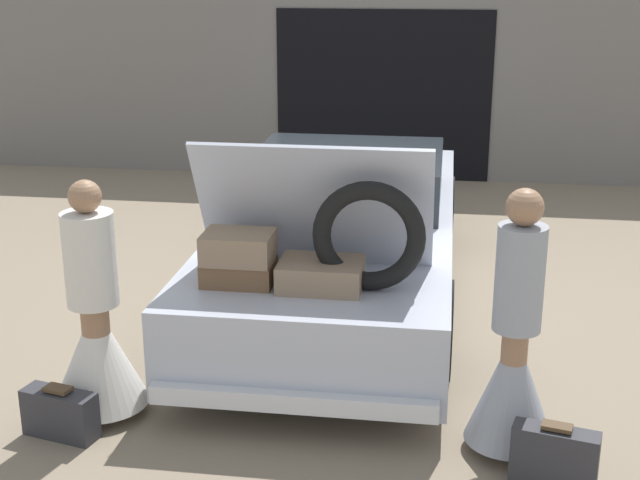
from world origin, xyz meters
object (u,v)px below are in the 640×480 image
at_px(suitcase_beside_left_person, 60,413).
at_px(suitcase_beside_right_person, 554,459).
at_px(car, 343,233).
at_px(person_right, 514,361).
at_px(person_left, 96,334).

distance_m(suitcase_beside_left_person, suitcase_beside_right_person, 2.97).
distance_m(car, suitcase_beside_right_person, 3.22).
distance_m(car, suitcase_beside_left_person, 3.05).
height_order(car, person_right, car).
xyz_separation_m(person_right, suitcase_beside_left_person, (-2.74, -0.23, -0.43)).
distance_m(person_left, person_right, 2.60).
bearing_deg(suitcase_beside_left_person, person_right, 4.86).
height_order(person_left, person_right, person_right).
relative_size(person_right, suitcase_beside_left_person, 3.26).
bearing_deg(person_left, person_right, 74.08).
relative_size(suitcase_beside_left_person, suitcase_beside_right_person, 1.01).
height_order(person_right, suitcase_beside_left_person, person_right).
bearing_deg(suitcase_beside_right_person, person_left, 170.33).
bearing_deg(person_right, car, 19.39).
relative_size(car, suitcase_beside_right_person, 10.32).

